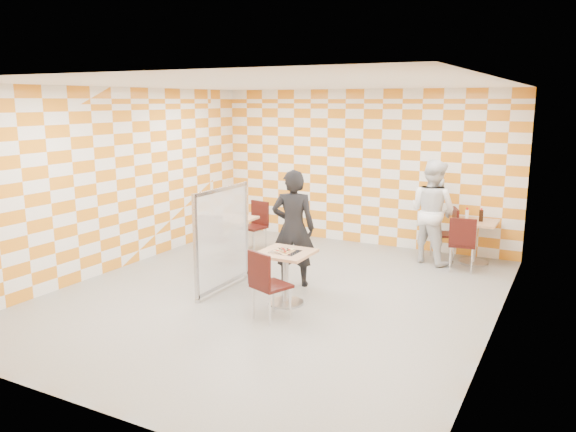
# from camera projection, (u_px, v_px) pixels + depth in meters

# --- Properties ---
(room_shell) EXTENTS (7.00, 7.00, 7.00)m
(room_shell) POSITION_uv_depth(u_px,v_px,m) (293.00, 188.00, 8.36)
(room_shell) COLOR gray
(room_shell) RESTS_ON ground
(main_table) EXTENTS (0.70, 0.70, 0.75)m
(main_table) POSITION_uv_depth(u_px,v_px,m) (286.00, 268.00, 7.74)
(main_table) COLOR tan
(main_table) RESTS_ON ground
(second_table) EXTENTS (0.70, 0.70, 0.75)m
(second_table) POSITION_uv_depth(u_px,v_px,m) (475.00, 235.00, 9.70)
(second_table) COLOR tan
(second_table) RESTS_ON ground
(empty_table) EXTENTS (0.70, 0.70, 0.75)m
(empty_table) POSITION_uv_depth(u_px,v_px,m) (233.00, 231.00, 9.96)
(empty_table) COLOR tan
(empty_table) RESTS_ON ground
(chair_main_front) EXTENTS (0.55, 0.55, 0.92)m
(chair_main_front) POSITION_uv_depth(u_px,v_px,m) (266.00, 280.00, 7.12)
(chair_main_front) COLOR #340D0A
(chair_main_front) RESTS_ON ground
(chair_second_front) EXTENTS (0.48, 0.49, 0.92)m
(chair_second_front) POSITION_uv_depth(u_px,v_px,m) (462.00, 240.00, 9.18)
(chair_second_front) COLOR #340D0A
(chair_second_front) RESTS_ON ground
(chair_second_side) EXTENTS (0.56, 0.55, 0.92)m
(chair_second_side) POSITION_uv_depth(u_px,v_px,m) (449.00, 229.00, 9.95)
(chair_second_side) COLOR #340D0A
(chair_second_side) RESTS_ON ground
(chair_empty_near) EXTENTS (0.51, 0.52, 0.92)m
(chair_empty_near) POSITION_uv_depth(u_px,v_px,m) (214.00, 236.00, 9.45)
(chair_empty_near) COLOR #340D0A
(chair_empty_near) RESTS_ON ground
(chair_empty_far) EXTENTS (0.49, 0.50, 0.92)m
(chair_empty_far) POSITION_uv_depth(u_px,v_px,m) (256.00, 222.00, 10.57)
(chair_empty_far) COLOR #340D0A
(chair_empty_far) RESTS_ON ground
(partition) EXTENTS (0.08, 1.38, 1.55)m
(partition) POSITION_uv_depth(u_px,v_px,m) (222.00, 238.00, 8.28)
(partition) COLOR white
(partition) RESTS_ON ground
(man_dark) EXTENTS (0.76, 0.63, 1.78)m
(man_dark) POSITION_uv_depth(u_px,v_px,m) (293.00, 228.00, 8.47)
(man_dark) COLOR black
(man_dark) RESTS_ON ground
(man_white) EXTENTS (1.07, 0.97, 1.80)m
(man_white) POSITION_uv_depth(u_px,v_px,m) (432.00, 212.00, 9.70)
(man_white) COLOR white
(man_white) RESTS_ON ground
(pizza_on_foil) EXTENTS (0.40, 0.40, 0.04)m
(pizza_on_foil) POSITION_uv_depth(u_px,v_px,m) (285.00, 251.00, 7.67)
(pizza_on_foil) COLOR silver
(pizza_on_foil) RESTS_ON main_table
(sport_bottle) EXTENTS (0.06, 0.06, 0.20)m
(sport_bottle) POSITION_uv_depth(u_px,v_px,m) (467.00, 214.00, 9.81)
(sport_bottle) COLOR white
(sport_bottle) RESTS_ON second_table
(soda_bottle) EXTENTS (0.07, 0.07, 0.23)m
(soda_bottle) POSITION_uv_depth(u_px,v_px,m) (481.00, 216.00, 9.60)
(soda_bottle) COLOR black
(soda_bottle) RESTS_ON second_table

